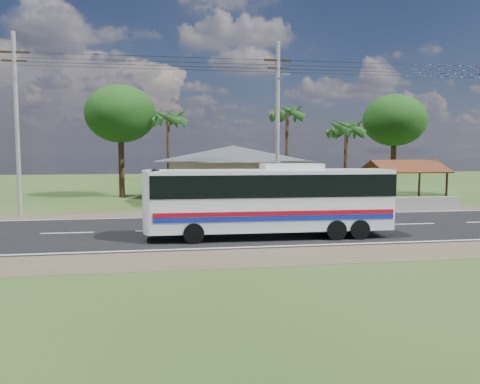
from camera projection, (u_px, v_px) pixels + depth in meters
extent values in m
plane|color=#274318|center=(250.00, 229.00, 24.04)|extent=(120.00, 120.00, 0.00)
cube|color=black|center=(250.00, 228.00, 24.04)|extent=(120.00, 10.00, 0.02)
cube|color=brown|center=(232.00, 212.00, 30.43)|extent=(120.00, 3.00, 0.01)
cube|color=brown|center=(280.00, 256.00, 17.64)|extent=(120.00, 3.00, 0.01)
cube|color=silver|center=(236.00, 216.00, 28.66)|extent=(120.00, 0.15, 0.01)
cube|color=silver|center=(270.00, 246.00, 19.41)|extent=(120.00, 0.15, 0.01)
cube|color=silver|center=(250.00, 228.00, 24.04)|extent=(120.00, 0.15, 0.01)
cube|color=tan|center=(233.00, 181.00, 36.84)|extent=(10.00, 8.00, 3.20)
cube|color=#4C4F54|center=(233.00, 160.00, 36.70)|extent=(10.60, 8.60, 0.10)
pyramid|color=#4C4F54|center=(233.00, 146.00, 36.60)|extent=(12.40, 10.00, 1.20)
cube|color=black|center=(199.00, 184.00, 32.41)|extent=(1.20, 0.08, 1.20)
cube|color=black|center=(241.00, 184.00, 32.88)|extent=(1.20, 0.08, 1.20)
cube|color=black|center=(283.00, 183.00, 33.35)|extent=(1.20, 0.08, 1.20)
cylinder|color=#3B2615|center=(385.00, 190.00, 32.19)|extent=(0.16, 0.16, 2.60)
cylinder|color=#3B2615|center=(364.00, 186.00, 35.73)|extent=(0.16, 0.16, 2.60)
cylinder|color=#3B2615|center=(447.00, 189.00, 32.90)|extent=(0.16, 0.16, 2.60)
cylinder|color=#3B2615|center=(419.00, 185.00, 36.45)|extent=(0.16, 0.16, 2.60)
cube|color=#613017|center=(412.00, 166.00, 33.10)|extent=(5.20, 2.28, 0.90)
cube|color=#613017|center=(397.00, 165.00, 35.26)|extent=(5.20, 2.28, 0.90)
cube|color=#3B2615|center=(404.00, 161.00, 34.15)|extent=(5.20, 0.12, 0.12)
cube|color=#9E9E99|center=(411.00, 204.00, 31.38)|extent=(7.00, 0.30, 0.90)
cylinder|color=#9E9E99|center=(17.00, 126.00, 27.92)|extent=(0.26, 0.26, 11.00)
cube|color=#3B2615|center=(14.00, 52.00, 27.55)|extent=(1.80, 0.12, 0.12)
cube|color=#3B2615|center=(14.00, 61.00, 27.59)|extent=(1.40, 0.10, 0.10)
cylinder|color=#9E9E99|center=(278.00, 128.00, 30.42)|extent=(0.26, 0.26, 11.00)
cube|color=#3B2615|center=(278.00, 60.00, 30.05)|extent=(1.80, 0.12, 0.12)
cube|color=#3B2615|center=(278.00, 68.00, 30.09)|extent=(1.40, 0.10, 0.10)
cylinder|color=gray|center=(282.00, 77.00, 29.17)|extent=(0.08, 2.00, 0.08)
cube|color=gray|center=(286.00, 74.00, 28.18)|extent=(0.50, 0.18, 0.12)
cylinder|color=black|center=(152.00, 60.00, 28.82)|extent=(16.00, 0.02, 0.02)
cylinder|color=black|center=(387.00, 67.00, 31.24)|extent=(15.00, 0.02, 0.02)
cylinder|color=#47301E|center=(346.00, 164.00, 36.08)|extent=(0.28, 0.28, 6.00)
cylinder|color=#47301E|center=(287.00, 154.00, 39.90)|extent=(0.28, 0.28, 7.50)
cylinder|color=#47301E|center=(168.00, 157.00, 38.85)|extent=(0.28, 0.28, 7.00)
cylinder|color=#47301E|center=(122.00, 163.00, 40.24)|extent=(0.50, 0.50, 5.95)
ellipsoid|color=#133C10|center=(120.00, 114.00, 39.87)|extent=(6.00, 6.00, 4.92)
cylinder|color=#47301E|center=(393.00, 164.00, 42.03)|extent=(0.50, 0.50, 5.60)
ellipsoid|color=#133C10|center=(394.00, 120.00, 41.69)|extent=(5.60, 5.60, 4.59)
cube|color=silver|center=(272.00, 199.00, 21.42)|extent=(10.92, 2.50, 2.72)
cube|color=black|center=(272.00, 185.00, 21.36)|extent=(10.96, 2.55, 1.00)
cube|color=black|center=(151.00, 193.00, 20.66)|extent=(0.15, 2.09, 1.63)
cube|color=maroon|center=(277.00, 213.00, 20.33)|extent=(10.69, 0.27, 0.20)
cube|color=#0E1C9D|center=(277.00, 219.00, 20.35)|extent=(10.69, 0.27, 0.20)
cube|color=silver|center=(291.00, 167.00, 21.41)|extent=(2.75, 1.51, 0.27)
cylinder|color=black|center=(194.00, 233.00, 20.02)|extent=(0.91, 0.34, 0.91)
cylinder|color=black|center=(192.00, 226.00, 22.08)|extent=(0.91, 0.34, 0.91)
cylinder|color=black|center=(336.00, 230.00, 20.87)|extent=(0.91, 0.34, 0.91)
cylinder|color=black|center=(322.00, 223.00, 22.93)|extent=(0.91, 0.34, 0.91)
cylinder|color=black|center=(359.00, 230.00, 21.02)|extent=(0.91, 0.34, 0.91)
cylinder|color=black|center=(343.00, 223.00, 23.08)|extent=(0.91, 0.34, 0.91)
imported|color=black|center=(219.00, 206.00, 30.65)|extent=(1.63, 0.82, 0.82)
imported|color=navy|center=(349.00, 199.00, 30.02)|extent=(0.75, 0.64, 1.75)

